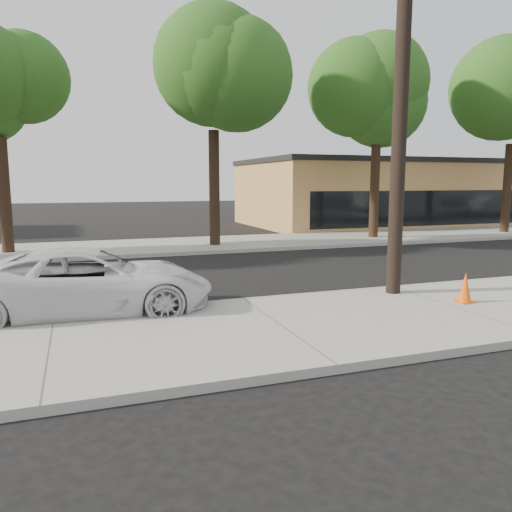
% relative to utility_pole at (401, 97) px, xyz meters
% --- Properties ---
extents(ground, '(120.00, 120.00, 0.00)m').
position_rel_utility_pole_xyz_m(ground, '(-3.60, 2.70, -4.70)').
color(ground, black).
rests_on(ground, ground).
extents(near_sidewalk, '(90.00, 4.40, 0.15)m').
position_rel_utility_pole_xyz_m(near_sidewalk, '(-3.60, -1.60, -4.62)').
color(near_sidewalk, gray).
rests_on(near_sidewalk, ground).
extents(far_sidewalk, '(90.00, 5.00, 0.15)m').
position_rel_utility_pole_xyz_m(far_sidewalk, '(-3.60, 11.20, -4.62)').
color(far_sidewalk, gray).
rests_on(far_sidewalk, ground).
extents(curb_near, '(90.00, 0.12, 0.16)m').
position_rel_utility_pole_xyz_m(curb_near, '(-3.60, 0.60, -4.62)').
color(curb_near, '#9E9B93').
rests_on(curb_near, ground).
extents(building_main, '(18.00, 10.00, 4.00)m').
position_rel_utility_pole_xyz_m(building_main, '(12.40, 18.70, -2.70)').
color(building_main, tan).
rests_on(building_main, ground).
extents(utility_pole, '(1.40, 0.34, 9.00)m').
position_rel_utility_pole_xyz_m(utility_pole, '(0.00, 0.00, 0.00)').
color(utility_pole, black).
rests_on(utility_pole, near_sidewalk).
extents(tree_b, '(4.34, 4.20, 8.45)m').
position_rel_utility_pole_xyz_m(tree_b, '(-9.41, 10.76, 1.45)').
color(tree_b, black).
rests_on(tree_b, far_sidewalk).
extents(tree_c, '(4.96, 4.80, 9.55)m').
position_rel_utility_pole_xyz_m(tree_c, '(-1.38, 10.34, 2.21)').
color(tree_c, black).
rests_on(tree_c, far_sidewalk).
extents(tree_d, '(4.50, 4.35, 8.75)m').
position_rel_utility_pole_xyz_m(tree_d, '(6.60, 10.65, 1.67)').
color(tree_d, black).
rests_on(tree_d, far_sidewalk).
extents(police_cruiser, '(5.28, 2.74, 1.42)m').
position_rel_utility_pole_xyz_m(police_cruiser, '(-6.89, 0.90, -3.99)').
color(police_cruiser, silver).
rests_on(police_cruiser, ground).
extents(traffic_cone, '(0.36, 0.36, 0.66)m').
position_rel_utility_pole_xyz_m(traffic_cone, '(0.91, -1.37, -4.23)').
color(traffic_cone, '#EF540C').
rests_on(traffic_cone, near_sidewalk).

